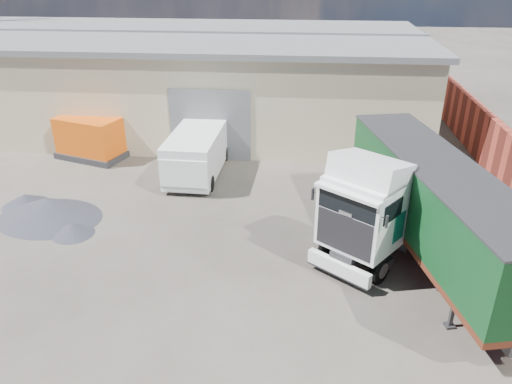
# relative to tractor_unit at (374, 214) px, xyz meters

# --- Properties ---
(ground) EXTENTS (120.00, 120.00, 0.00)m
(ground) POSITION_rel_tractor_unit_xyz_m (-4.96, -1.66, -1.68)
(ground) COLOR black
(ground) RESTS_ON ground
(warehouse) EXTENTS (30.60, 12.60, 5.42)m
(warehouse) POSITION_rel_tractor_unit_xyz_m (-10.95, 14.33, 0.98)
(warehouse) COLOR #BBAF90
(warehouse) RESTS_ON ground
(tractor_unit) EXTENTS (5.34, 6.00, 4.00)m
(tractor_unit) POSITION_rel_tractor_unit_xyz_m (0.00, 0.00, 0.00)
(tractor_unit) COLOR black
(tractor_unit) RESTS_ON ground
(box_trailer) EXTENTS (4.46, 10.90, 3.54)m
(box_trailer) POSITION_rel_tractor_unit_xyz_m (1.90, 0.12, 0.48)
(box_trailer) COLOR #2D2D30
(box_trailer) RESTS_ON ground
(panel_van) EXTENTS (2.32, 5.26, 2.12)m
(panel_van) POSITION_rel_tractor_unit_xyz_m (-7.28, 6.26, -0.59)
(panel_van) COLOR black
(panel_van) RESTS_ON ground
(orange_skip) EXTENTS (3.84, 3.04, 2.10)m
(orange_skip) POSITION_rel_tractor_unit_xyz_m (-13.06, 8.14, -0.77)
(orange_skip) COLOR #2D2D30
(orange_skip) RESTS_ON ground
(gravel_heap) EXTENTS (4.97, 4.80, 0.88)m
(gravel_heap) POSITION_rel_tractor_unit_xyz_m (-12.39, 1.69, -1.27)
(gravel_heap) COLOR black
(gravel_heap) RESTS_ON ground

